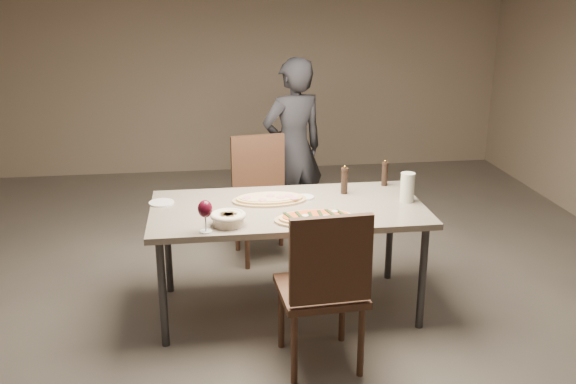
{
  "coord_description": "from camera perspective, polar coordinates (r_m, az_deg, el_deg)",
  "views": [
    {
      "loc": [
        -0.53,
        -3.94,
        2.17
      ],
      "look_at": [
        0.0,
        0.0,
        0.85
      ],
      "focal_mm": 40.0,
      "sensor_mm": 36.0,
      "label": 1
    }
  ],
  "objects": [
    {
      "name": "ham_pizza",
      "position": [
        4.32,
        -1.65,
        -0.62
      ],
      "size": [
        0.5,
        0.28,
        0.04
      ],
      "rotation": [
        0.0,
        0.0,
        -0.3
      ],
      "color": "tan",
      "rests_on": "dining_table"
    },
    {
      "name": "chair_near",
      "position": [
        3.62,
        3.28,
        -8.05
      ],
      "size": [
        0.5,
        0.5,
        1.0
      ],
      "rotation": [
        0.0,
        0.0,
        0.06
      ],
      "color": "#42291B",
      "rests_on": "ground"
    },
    {
      "name": "room",
      "position": [
        4.05,
        0.0,
        7.4
      ],
      "size": [
        7.0,
        7.0,
        7.0
      ],
      "color": "#5B554E",
      "rests_on": "ground"
    },
    {
      "name": "zucchini_pizza",
      "position": [
        3.98,
        2.48,
        -2.32
      ],
      "size": [
        0.52,
        0.29,
        0.05
      ],
      "rotation": [
        0.0,
        0.0,
        -0.43
      ],
      "color": "tan",
      "rests_on": "dining_table"
    },
    {
      "name": "side_plate",
      "position": [
        4.36,
        -11.18,
        -0.95
      ],
      "size": [
        0.17,
        0.17,
        0.01
      ],
      "rotation": [
        0.0,
        0.0,
        -0.18
      ],
      "color": "white",
      "rests_on": "dining_table"
    },
    {
      "name": "oil_dish",
      "position": [
        4.38,
        1.51,
        -0.47
      ],
      "size": [
        0.12,
        0.12,
        0.01
      ],
      "rotation": [
        0.0,
        0.0,
        -0.19
      ],
      "color": "white",
      "rests_on": "dining_table"
    },
    {
      "name": "dining_table",
      "position": [
        4.25,
        0.0,
        -2.01
      ],
      "size": [
        1.8,
        0.9,
        0.75
      ],
      "color": "slate",
      "rests_on": "ground"
    },
    {
      "name": "diner",
      "position": [
        5.52,
        0.47,
        3.82
      ],
      "size": [
        0.67,
        0.55,
        1.57
      ],
      "primitive_type": "imported",
      "rotation": [
        0.0,
        0.0,
        3.5
      ],
      "color": "black",
      "rests_on": "ground"
    },
    {
      "name": "carafe",
      "position": [
        4.37,
        10.57,
        0.42
      ],
      "size": [
        0.1,
        0.1,
        0.2
      ],
      "rotation": [
        0.0,
        0.0,
        -0.08
      ],
      "color": "silver",
      "rests_on": "dining_table"
    },
    {
      "name": "wine_glass",
      "position": [
        3.79,
        -7.38,
        -1.59
      ],
      "size": [
        0.09,
        0.09,
        0.2
      ],
      "rotation": [
        0.0,
        0.0,
        0.07
      ],
      "color": "silver",
      "rests_on": "dining_table"
    },
    {
      "name": "chair_far",
      "position": [
        5.2,
        -2.36,
        0.18
      ],
      "size": [
        0.52,
        0.52,
        0.98
      ],
      "rotation": [
        0.0,
        0.0,
        3.29
      ],
      "color": "#42291B",
      "rests_on": "ground"
    },
    {
      "name": "bread_basket",
      "position": [
        3.91,
        -5.33,
        -2.3
      ],
      "size": [
        0.22,
        0.22,
        0.08
      ],
      "rotation": [
        0.0,
        0.0,
        -0.24
      ],
      "color": "beige",
      "rests_on": "dining_table"
    },
    {
      "name": "pepper_mill_right",
      "position": [
        4.68,
        8.59,
        1.65
      ],
      "size": [
        0.05,
        0.05,
        0.19
      ],
      "rotation": [
        0.0,
        0.0,
        0.12
      ],
      "color": "black",
      "rests_on": "dining_table"
    },
    {
      "name": "pepper_mill_left",
      "position": [
        4.47,
        5.04,
        1.04
      ],
      "size": [
        0.05,
        0.05,
        0.2
      ],
      "rotation": [
        0.0,
        0.0,
        0.08
      ],
      "color": "black",
      "rests_on": "dining_table"
    }
  ]
}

